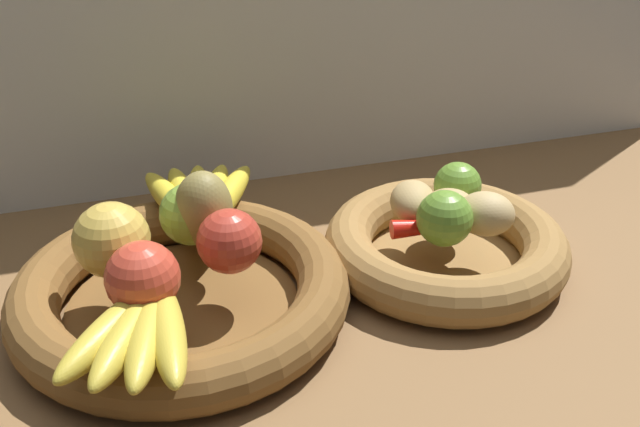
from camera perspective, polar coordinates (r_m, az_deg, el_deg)
ground_plane at (r=86.15cm, az=0.98°, el=-6.00°), size 140.00×90.00×3.00cm
fruit_bowl_left at (r=80.03cm, az=-10.81°, el=-6.03°), size 36.42×36.42×5.69cm
fruit_bowl_right at (r=87.69cm, az=9.81°, el=-2.54°), size 28.90×28.90×5.69cm
apple_red_front at (r=70.95cm, az=-13.75°, el=-4.93°), size 7.18×7.18×7.18cm
apple_green_back at (r=81.11cm, az=-10.11°, el=-0.04°), size 6.93×6.93×6.93cm
apple_golden_left at (r=76.94cm, az=-16.03°, el=-2.08°), size 7.91×7.91×7.91cm
apple_red_right at (r=75.50cm, az=-7.13°, el=-2.17°), size 6.84×6.84×6.84cm
pear_brown at (r=79.92cm, az=-9.11°, el=0.35°), size 8.89×8.90×8.79cm
banana_bunch_front at (r=67.85cm, az=-13.95°, el=-8.80°), size 12.71×17.15×3.17cm
banana_bunch_back at (r=88.26cm, az=-9.45°, el=1.09°), size 15.40×18.78×3.01cm
potato_oblong at (r=85.81cm, az=7.30°, el=0.95°), size 7.58×8.61×4.44cm
potato_large at (r=85.10cm, az=10.10°, el=0.48°), size 7.32×6.43×4.48cm
potato_small at (r=84.03cm, az=12.86°, el=-0.01°), size 8.35×7.89×4.99cm
lime_near at (r=80.82cm, az=9.75°, el=-0.38°), size 6.29×6.29×6.29cm
lime_far at (r=88.89cm, az=10.74°, el=2.17°), size 5.74×5.74×5.74cm
chili_pepper at (r=83.84cm, az=10.43°, el=-0.89°), size 14.57×4.43×2.23cm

